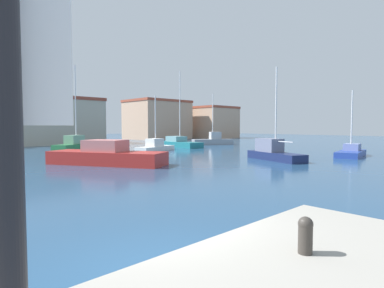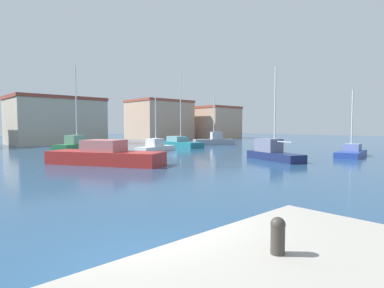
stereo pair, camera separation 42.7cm
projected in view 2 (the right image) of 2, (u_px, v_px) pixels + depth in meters
water at (155, 154)px, 30.84m from camera, size 160.00×160.00×0.00m
mooring_bollard at (278, 234)px, 4.22m from camera, size 0.20×0.20×0.50m
sailboat_white_center_channel at (156, 146)px, 35.46m from camera, size 5.67×3.12×6.16m
sailboat_teal_inner_mooring at (180, 143)px, 42.18m from camera, size 2.78×7.26×9.99m
sailboat_blue_distant_north at (351, 152)px, 28.74m from camera, size 5.73×2.90×6.00m
motorboat_red_far_right at (105, 156)px, 22.80m from camera, size 6.36×8.67×1.77m
sailboat_green_behind_lamppost at (77, 146)px, 34.28m from camera, size 5.81×4.36×9.27m
sailboat_grey_outer_mooring at (214, 140)px, 47.14m from camera, size 6.08×4.33×7.56m
sailboat_navy_distant_east at (272, 152)px, 25.85m from camera, size 3.43×5.93×7.51m
waterfront_apartments at (56, 121)px, 49.30m from camera, size 13.29×8.82×7.22m
warehouse_block at (159, 120)px, 69.06m from camera, size 12.20×9.90×8.36m
harbor_office at (216, 122)px, 74.67m from camera, size 9.49×8.66×7.36m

